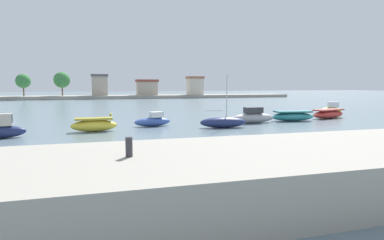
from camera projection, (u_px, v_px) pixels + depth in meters
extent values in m
plane|color=slate|center=(97.00, 165.00, 16.89)|extent=(400.00, 400.00, 0.00)
cube|color=#9E998C|center=(95.00, 187.00, 10.41)|extent=(71.69, 6.71, 1.76)
cylinder|color=#2D2D33|center=(129.00, 147.00, 10.74)|extent=(0.23, 0.23, 0.66)
ellipsoid|color=navy|center=(1.00, 132.00, 25.26)|extent=(3.62, 1.55, 0.98)
cube|color=#BCB2A3|center=(3.00, 120.00, 25.23)|extent=(1.29, 0.96, 0.94)
cube|color=black|center=(12.00, 118.00, 25.47)|extent=(0.19, 0.72, 0.66)
ellipsoid|color=yellow|center=(94.00, 126.00, 28.94)|extent=(4.06, 1.55, 1.05)
cube|color=#A8952A|center=(94.00, 119.00, 28.87)|extent=(3.25, 1.30, 0.17)
ellipsoid|color=#3856A8|center=(153.00, 122.00, 32.71)|extent=(3.94, 1.86, 0.88)
cube|color=silver|center=(156.00, 115.00, 32.80)|extent=(1.36, 1.13, 0.56)
cube|color=black|center=(162.00, 114.00, 33.07)|extent=(0.23, 0.84, 0.39)
ellipsoid|color=navy|center=(223.00, 122.00, 31.45)|extent=(4.72, 2.06, 1.05)
cylinder|color=silver|center=(227.00, 96.00, 31.22)|extent=(0.10, 0.10, 4.18)
cylinder|color=#B7B7BC|center=(214.00, 111.00, 31.20)|extent=(1.84, 0.33, 0.08)
ellipsoid|color=#9E9EA3|center=(253.00, 118.00, 35.45)|extent=(5.39, 1.86, 1.08)
cube|color=#333338|center=(253.00, 110.00, 35.38)|extent=(2.00, 1.13, 0.66)
cube|color=black|center=(261.00, 109.00, 35.70)|extent=(0.13, 0.92, 0.46)
ellipsoid|color=teal|center=(293.00, 117.00, 37.48)|extent=(5.34, 2.64, 1.00)
cube|color=#226367|center=(293.00, 112.00, 37.41)|extent=(4.28, 2.19, 0.17)
ellipsoid|color=#C63833|center=(328.00, 114.00, 40.51)|extent=(5.80, 3.25, 0.98)
cube|color=maroon|center=(328.00, 110.00, 40.45)|extent=(4.66, 2.67, 0.15)
ellipsoid|color=yellow|center=(331.00, 111.00, 46.25)|extent=(3.55, 1.47, 0.97)
cube|color=silver|center=(333.00, 105.00, 46.23)|extent=(1.47, 0.77, 0.78)
cube|color=black|center=(338.00, 104.00, 46.35)|extent=(0.13, 0.59, 0.55)
sphere|color=yellow|center=(156.00, 120.00, 37.41)|extent=(0.35, 0.35, 0.35)
sphere|color=yellow|center=(111.00, 114.00, 43.74)|extent=(0.38, 0.38, 0.38)
cube|color=#9E998C|center=(98.00, 97.00, 98.33)|extent=(124.80, 10.21, 0.98)
cube|color=#B2A38E|center=(100.00, 86.00, 98.36)|extent=(4.59, 4.35, 5.71)
cube|color=#565156|center=(99.00, 75.00, 98.01)|extent=(5.05, 4.78, 0.70)
cube|color=#B2A38E|center=(147.00, 88.00, 102.34)|extent=(6.25, 4.46, 4.18)
cube|color=brown|center=(147.00, 81.00, 102.08)|extent=(6.88, 4.90, 0.70)
cube|color=beige|center=(195.00, 87.00, 106.54)|extent=(4.64, 4.70, 5.25)
cube|color=#995B42|center=(195.00, 78.00, 106.22)|extent=(5.10, 5.16, 0.70)
cylinder|color=brown|center=(24.00, 92.00, 90.89)|extent=(0.36, 0.36, 2.70)
sphere|color=#387A3D|center=(23.00, 81.00, 90.58)|extent=(4.02, 4.02, 4.02)
cylinder|color=brown|center=(62.00, 91.00, 95.61)|extent=(0.36, 0.36, 2.80)
sphere|color=#387A3D|center=(62.00, 80.00, 95.26)|extent=(4.68, 4.68, 4.68)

